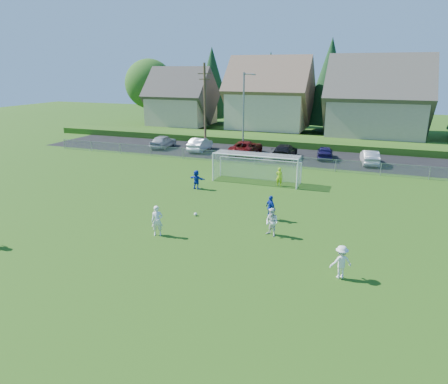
{
  "coord_description": "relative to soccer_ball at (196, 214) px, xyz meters",
  "views": [
    {
      "loc": [
        9.04,
        -16.03,
        9.37
      ],
      "look_at": [
        0.0,
        8.0,
        1.4
      ],
      "focal_mm": 32.0,
      "sensor_mm": 36.0,
      "label": 1
    }
  ],
  "objects": [
    {
      "name": "player_blue_b",
      "position": [
        -2.5,
        5.69,
        0.67
      ],
      "size": [
        1.51,
        0.73,
        1.56
      ],
      "primitive_type": "imported",
      "rotation": [
        0.0,
        0.0,
        2.95
      ],
      "color": "#122FAA",
      "rests_on": "ground"
    },
    {
      "name": "soccer_ball",
      "position": [
        0.0,
        0.0,
        0.0
      ],
      "size": [
        0.22,
        0.22,
        0.22
      ],
      "primitive_type": "sphere",
      "color": "white",
      "rests_on": "ground"
    },
    {
      "name": "utility_pole",
      "position": [
        -8.02,
        20.44,
        5.04
      ],
      "size": [
        1.6,
        0.26,
        10.0
      ],
      "color": "#473321",
      "rests_on": "ground"
    },
    {
      "name": "player_white_c",
      "position": [
        9.73,
        -5.1,
        0.7
      ],
      "size": [
        1.2,
        1.03,
        1.62
      ],
      "primitive_type": "imported",
      "rotation": [
        0.0,
        0.0,
        3.64
      ],
      "color": "white",
      "rests_on": "ground"
    },
    {
      "name": "asphalt_lot",
      "position": [
        1.48,
        20.94,
        -0.1
      ],
      "size": [
        60.0,
        60.0,
        0.0
      ],
      "primitive_type": "plane",
      "color": "black",
      "rests_on": "ground"
    },
    {
      "name": "houses_row",
      "position": [
        3.46,
        35.9,
        7.22
      ],
      "size": [
        53.9,
        11.45,
        13.27
      ],
      "color": "tan",
      "rests_on": "ground"
    },
    {
      "name": "ground",
      "position": [
        1.48,
        -6.56,
        -0.11
      ],
      "size": [
        160.0,
        160.0,
        0.0
      ],
      "primitive_type": "plane",
      "color": "#193D0C",
      "rests_on": "ground"
    },
    {
      "name": "car_c",
      "position": [
        -2.78,
        19.82,
        0.71
      ],
      "size": [
        2.76,
        5.9,
        1.63
      ],
      "primitive_type": "imported",
      "rotation": [
        0.0,
        0.0,
        3.15
      ],
      "color": "#540A09",
      "rests_on": "ground"
    },
    {
      "name": "player_white_a",
      "position": [
        -0.74,
        -3.71,
        0.79
      ],
      "size": [
        0.78,
        0.68,
        1.79
      ],
      "primitive_type": "imported",
      "rotation": [
        0.0,
        0.0,
        0.46
      ],
      "color": "white",
      "rests_on": "ground"
    },
    {
      "name": "chainlink_fence",
      "position": [
        1.48,
        15.44,
        0.52
      ],
      "size": [
        52.06,
        0.06,
        1.2
      ],
      "color": "gray",
      "rests_on": "ground"
    },
    {
      "name": "streetlight",
      "position": [
        -2.96,
        19.44,
        4.73
      ],
      "size": [
        1.38,
        0.18,
        9.0
      ],
      "color": "slate",
      "rests_on": "ground"
    },
    {
      "name": "car_e",
      "position": [
        5.82,
        20.97,
        0.58
      ],
      "size": [
        2.12,
        4.24,
        1.39
      ],
      "primitive_type": "imported",
      "rotation": [
        0.0,
        0.0,
        3.26
      ],
      "color": "#17113E",
      "rests_on": "ground"
    },
    {
      "name": "car_a",
      "position": [
        -13.66,
        20.36,
        0.67
      ],
      "size": [
        2.03,
        4.65,
        1.56
      ],
      "primitive_type": "imported",
      "rotation": [
        0.0,
        0.0,
        3.18
      ],
      "color": "#9FA1A6",
      "rests_on": "ground"
    },
    {
      "name": "player_white_b",
      "position": [
        5.53,
        -1.46,
        0.73
      ],
      "size": [
        1.02,
        0.94,
        1.68
      ],
      "primitive_type": "imported",
      "rotation": [
        0.0,
        0.0,
        -0.48
      ],
      "color": "white",
      "rests_on": "ground"
    },
    {
      "name": "soccer_goal",
      "position": [
        1.48,
        9.48,
        1.52
      ],
      "size": [
        7.42,
        1.9,
        2.5
      ],
      "color": "white",
      "rests_on": "ground"
    },
    {
      "name": "tree_row",
      "position": [
        2.53,
        42.17,
        6.8
      ],
      "size": [
        65.98,
        12.36,
        13.8
      ],
      "color": "#382616",
      "rests_on": "ground"
    },
    {
      "name": "car_b",
      "position": [
        -8.6,
        20.15,
        0.66
      ],
      "size": [
        1.9,
        4.77,
        1.54
      ],
      "primitive_type": "imported",
      "rotation": [
        0.0,
        0.0,
        3.2
      ],
      "color": "white",
      "rests_on": "ground"
    },
    {
      "name": "car_f",
      "position": [
        10.4,
        19.94,
        0.61
      ],
      "size": [
        2.09,
        4.51,
        1.43
      ],
      "primitive_type": "imported",
      "rotation": [
        0.0,
        0.0,
        3.28
      ],
      "color": "#BDBDBD",
      "rests_on": "ground"
    },
    {
      "name": "player_blue_a",
      "position": [
        4.83,
        1.02,
        0.71
      ],
      "size": [
        0.98,
        0.93,
        1.63
      ],
      "primitive_type": "imported",
      "rotation": [
        0.0,
        0.0,
        2.43
      ],
      "color": "#122FAA",
      "rests_on": "ground"
    },
    {
      "name": "car_d",
      "position": [
        1.64,
        19.8,
        0.65
      ],
      "size": [
        2.22,
        5.27,
        1.52
      ],
      "primitive_type": "imported",
      "rotation": [
        0.0,
        0.0,
        3.16
      ],
      "color": "black",
      "rests_on": "ground"
    },
    {
      "name": "grass_embankment",
      "position": [
        1.48,
        28.44,
        0.29
      ],
      "size": [
        70.0,
        6.0,
        0.8
      ],
      "primitive_type": "cube",
      "color": "#1E420F",
      "rests_on": "ground"
    },
    {
      "name": "goalkeeper",
      "position": [
        3.56,
        8.94,
        0.67
      ],
      "size": [
        0.58,
        0.39,
        1.56
      ],
      "primitive_type": "imported",
      "rotation": [
        0.0,
        0.0,
        3.17
      ],
      "color": "#BAEB1B",
      "rests_on": "ground"
    }
  ]
}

